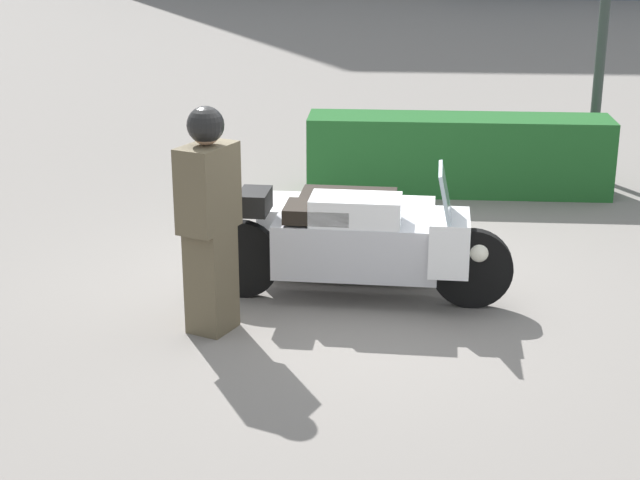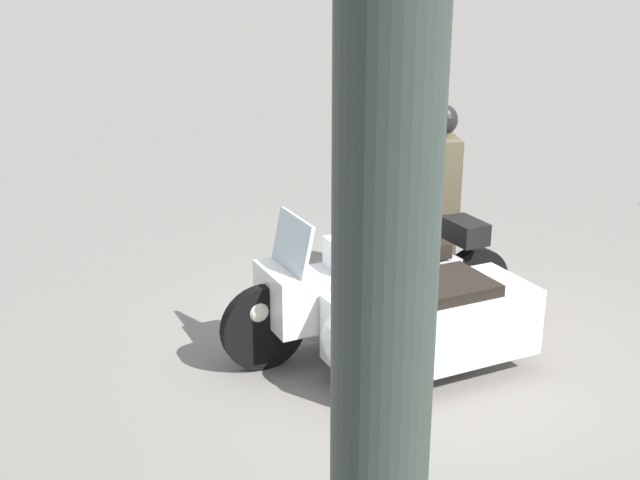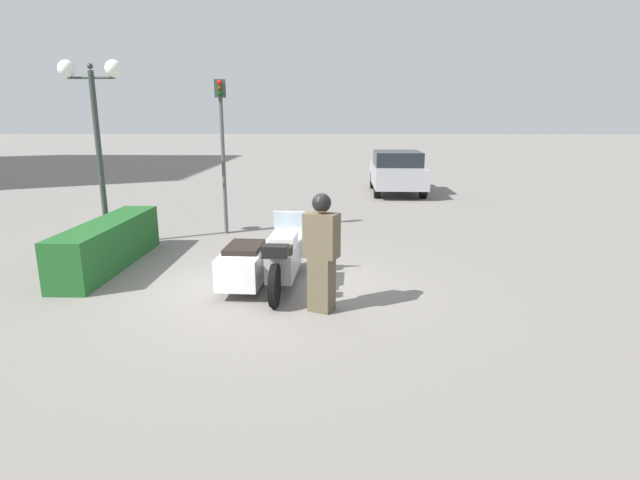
# 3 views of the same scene
# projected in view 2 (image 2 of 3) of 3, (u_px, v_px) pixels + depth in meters

# --- Properties ---
(ground_plane) EXTENTS (160.00, 160.00, 0.00)m
(ground_plane) POSITION_uv_depth(u_px,v_px,m) (415.00, 348.00, 6.37)
(ground_plane) COLOR slate
(police_motorcycle) EXTENTS (2.56, 1.33, 1.16)m
(police_motorcycle) POSITION_uv_depth(u_px,v_px,m) (395.00, 306.00, 6.00)
(police_motorcycle) COLOR black
(police_motorcycle) RESTS_ON ground
(officer_rider) EXTENTS (0.45, 0.55, 1.74)m
(officer_rider) POSITION_uv_depth(u_px,v_px,m) (438.00, 196.00, 7.19)
(officer_rider) COLOR brown
(officer_rider) RESTS_ON ground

